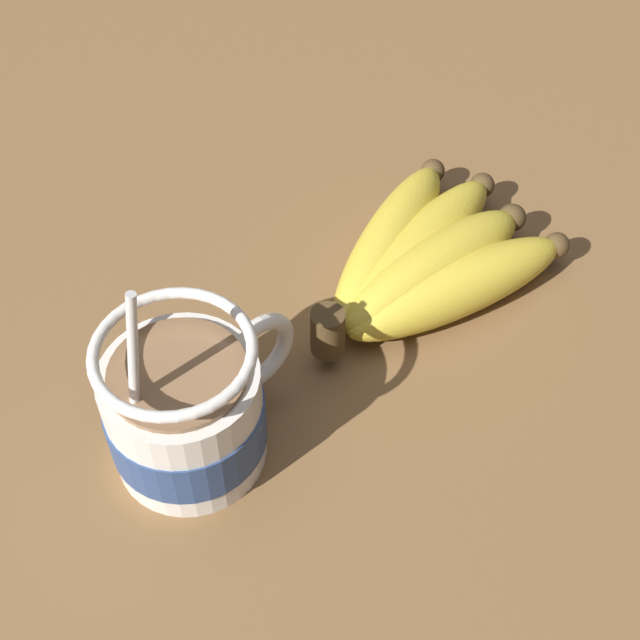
{
  "coord_description": "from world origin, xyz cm",
  "views": [
    {
      "loc": [
        -22.54,
        -27.64,
        44.45
      ],
      "look_at": [
        -0.3,
        -3.81,
        6.58
      ],
      "focal_mm": 50.0,
      "sensor_mm": 36.0,
      "label": 1
    }
  ],
  "objects": [
    {
      "name": "coffee_mug",
      "position": [
        -9.45,
        -3.5,
        6.39
      ],
      "size": [
        11.66,
        8.38,
        13.89
      ],
      "color": "white",
      "rests_on": "table"
    },
    {
      "name": "banana_bunch",
      "position": [
        8.91,
        -3.54,
        4.59
      ],
      "size": [
        18.69,
        13.84,
        4.46
      ],
      "color": "#4C381E",
      "rests_on": "table"
    },
    {
      "name": "table",
      "position": [
        0.0,
        0.0,
        1.33
      ],
      "size": [
        135.04,
        135.04,
        2.65
      ],
      "color": "brown",
      "rests_on": "ground"
    }
  ]
}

